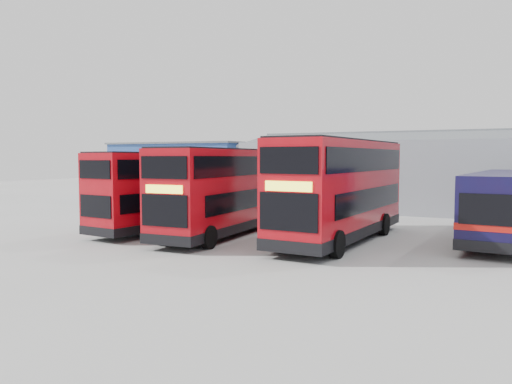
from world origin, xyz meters
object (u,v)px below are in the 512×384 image
maintenance_shed (457,174)px  double_decker_right (341,191)px  office_block (191,172)px  double_decker_left (170,191)px  double_decker_centre (223,192)px  single_decker_blue (506,207)px  panel_van (116,188)px

maintenance_shed → double_decker_right: maintenance_shed is taller
office_block → double_decker_right: office_block is taller
double_decker_right → double_decker_left: bearing=-173.1°
double_decker_left → double_decker_centre: 3.52m
maintenance_shed → single_decker_blue: bearing=-77.0°
double_decker_centre → office_block: bearing=125.9°
single_decker_blue → panel_van: single_decker_blue is taller
panel_van → double_decker_left: bearing=-35.1°
double_decker_right → panel_van: 25.84m
double_decker_left → single_decker_blue: bearing=-158.8°
double_decker_left → single_decker_blue: (16.05, 4.10, -0.48)m
panel_van → single_decker_blue: bearing=-9.5°
office_block → double_decker_right: bearing=-39.9°
maintenance_shed → double_decker_left: maintenance_shed is taller
panel_van → maintenance_shed: bearing=17.4°
maintenance_shed → single_decker_blue: (3.15, -13.68, -1.03)m
double_decker_centre → single_decker_blue: double_decker_centre is taller
double_decker_right → single_decker_blue: bearing=31.6°
double_decker_centre → double_decker_right: bearing=7.1°
office_block → panel_van: bearing=-140.6°
double_decker_right → panel_van: size_ratio=2.13×
double_decker_centre → single_decker_blue: (12.55, 4.52, -0.57)m
maintenance_shed → double_decker_centre: maintenance_shed is taller
double_decker_centre → panel_van: size_ratio=1.95×
single_decker_blue → panel_van: (-30.12, 7.59, -0.32)m
single_decker_blue → maintenance_shed: bearing=-71.9°
office_block → double_decker_centre: bearing=-52.1°
double_decker_left → single_decker_blue: size_ratio=0.84×
maintenance_shed → double_decker_centre: bearing=-117.3°
office_block → double_decker_right: (18.30, -15.28, -0.26)m
office_block → double_decker_left: (9.10, -15.78, -0.53)m
double_decker_right → panel_van: (-23.27, 11.19, -1.07)m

